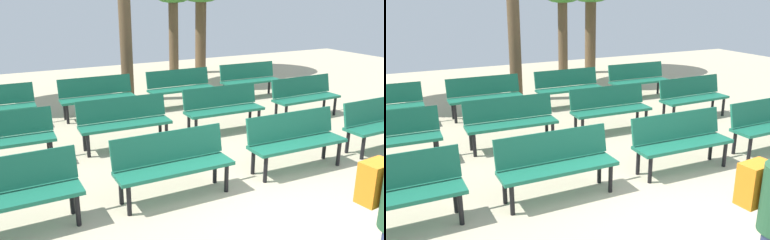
{
  "view_description": "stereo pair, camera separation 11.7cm",
  "coord_description": "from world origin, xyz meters",
  "views": [
    {
      "loc": [
        -3.06,
        -3.09,
        2.66
      ],
      "look_at": [
        0.0,
        2.94,
        0.55
      ],
      "focal_mm": 38.67,
      "sensor_mm": 36.0,
      "label": 1
    },
    {
      "loc": [
        -2.96,
        -3.14,
        2.66
      ],
      "look_at": [
        0.0,
        2.94,
        0.55
      ],
      "focal_mm": 38.67,
      "sensor_mm": 36.0,
      "label": 2
    }
  ],
  "objects": [
    {
      "name": "bench_r0_c1",
      "position": [
        -0.99,
        1.56,
        0.5
      ],
      "size": [
        1.6,
        0.48,
        0.87
      ],
      "rotation": [
        0.0,
        0.0,
        -0.0
      ],
      "color": "#19664C",
      "rests_on": "ground_plane"
    },
    {
      "name": "bench_r0_c2",
      "position": [
        1.07,
        1.54,
        0.5
      ],
      "size": [
        1.61,
        0.52,
        0.87
      ],
      "rotation": [
        0.0,
        0.0,
        -0.02
      ],
      "color": "#19664C",
      "rests_on": "ground_plane"
    },
    {
      "name": "ground_plane",
      "position": [
        0.0,
        0.0,
        0.0
      ],
      "size": [
        24.0,
        24.0,
        0.0
      ],
      "primitive_type": "plane",
      "color": "#BCAD8E"
    },
    {
      "name": "bench_r1_c3",
      "position": [
        3.11,
        3.63,
        0.5
      ],
      "size": [
        1.61,
        0.51,
        0.87
      ],
      "rotation": [
        0.0,
        0.0,
        0.02
      ],
      "color": "#19664C",
      "rests_on": "ground_plane"
    },
    {
      "name": "bench_r0_c3",
      "position": [
        3.01,
        1.54,
        0.5
      ],
      "size": [
        1.61,
        0.5,
        0.87
      ],
      "rotation": [
        0.0,
        0.0,
        0.01
      ],
      "color": "#19664C",
      "rests_on": "ground_plane"
    },
    {
      "name": "bench_r1_c0",
      "position": [
        -2.98,
        3.62,
        0.5
      ],
      "size": [
        1.61,
        0.52,
        0.87
      ],
      "rotation": [
        0.0,
        0.0,
        -0.02
      ],
      "color": "#19664C",
      "rests_on": "ground_plane"
    },
    {
      "name": "bench_r2_c3",
      "position": [
        3.07,
        5.68,
        0.5
      ],
      "size": [
        1.61,
        0.53,
        0.87
      ],
      "rotation": [
        0.0,
        0.0,
        -0.03
      ],
      "color": "#19664C",
      "rests_on": "ground_plane"
    },
    {
      "name": "bench_r2_c2",
      "position": [
        1.07,
        5.66,
        0.5
      ],
      "size": [
        1.61,
        0.5,
        0.87
      ],
      "rotation": [
        0.0,
        0.0,
        -0.01
      ],
      "color": "#19664C",
      "rests_on": "ground_plane"
    },
    {
      "name": "bench_r1_c2",
      "position": [
        1.03,
        3.62,
        0.5
      ],
      "size": [
        1.61,
        0.53,
        0.87
      ],
      "rotation": [
        0.0,
        0.0,
        -0.03
      ],
      "color": "#19664C",
      "rests_on": "ground_plane"
    },
    {
      "name": "bench_r0_c0",
      "position": [
        -3.01,
        1.59,
        0.5
      ],
      "size": [
        1.61,
        0.5,
        0.87
      ],
      "rotation": [
        0.0,
        0.0,
        0.01
      ],
      "color": "#19664C",
      "rests_on": "ground_plane"
    },
    {
      "name": "tree_2",
      "position": [
        0.13,
        6.78,
        1.72
      ],
      "size": [
        0.3,
        0.3,
        3.45
      ],
      "color": "brown",
      "rests_on": "ground_plane"
    },
    {
      "name": "bench_r1_c1",
      "position": [
        -0.98,
        3.64,
        0.5
      ],
      "size": [
        1.61,
        0.53,
        0.87
      ],
      "rotation": [
        0.0,
        0.0,
        -0.03
      ],
      "color": "#19664C",
      "rests_on": "ground_plane"
    },
    {
      "name": "bench_r2_c1",
      "position": [
        -0.93,
        5.68,
        0.5
      ],
      "size": [
        1.61,
        0.51,
        0.87
      ],
      "rotation": [
        0.0,
        0.0,
        -0.02
      ],
      "color": "#19664C",
      "rests_on": "ground_plane"
    }
  ]
}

